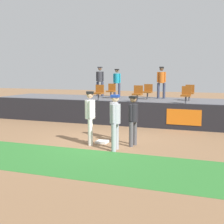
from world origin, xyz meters
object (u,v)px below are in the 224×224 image
object	(u,v)px
seat_back_center	(148,91)
player_coach_visitor	(115,118)
player_fielder_home	(90,114)
seat_front_right	(186,94)
spectator_hooded	(100,79)
spectator_casual	(117,81)
first_base	(102,142)
seat_back_right	(190,92)
seat_front_left	(99,92)
seat_front_center	(138,93)
player_runner_visitor	(114,114)
seat_back_left	(111,90)
player_umpire	(133,117)
spectator_capped	(161,80)

from	to	relation	value
seat_back_center	player_coach_visitor	bearing A→B (deg)	-83.20
player_fielder_home	seat_front_right	distance (m)	6.06
spectator_hooded	spectator_casual	distance (m)	1.17
first_base	seat_front_right	xyz separation A→B (m)	(2.23, 5.13, 1.44)
first_base	player_fielder_home	size ratio (longest dim) A/B	0.21
seat_back_right	seat_front_left	world-z (taller)	same
player_coach_visitor	spectator_hooded	bearing A→B (deg)	-158.70
seat_front_center	seat_front_left	size ratio (longest dim) A/B	1.00
seat_front_right	spectator_hooded	bearing A→B (deg)	152.57
player_fielder_home	player_runner_visitor	distance (m)	1.21
seat_back_right	seat_back_left	bearing A→B (deg)	-180.00
seat_back_center	seat_front_left	distance (m)	2.84
seat_front_center	seat_back_center	world-z (taller)	same
player_umpire	seat_back_center	distance (m)	7.10
seat_back_left	seat_back_right	bearing A→B (deg)	0.00
seat_back_right	seat_front_left	size ratio (longest dim) A/B	1.00
first_base	spectator_casual	world-z (taller)	spectator_casual
first_base	spectator_hooded	distance (m)	9.06
seat_back_right	seat_back_left	xyz separation A→B (m)	(-4.45, -0.00, -0.00)
first_base	seat_front_left	size ratio (longest dim) A/B	0.48
seat_front_center	spectator_capped	bearing A→B (deg)	75.78
player_fielder_home	seat_front_left	distance (m)	5.87
seat_back_center	spectator_hooded	distance (m)	3.63
player_umpire	spectator_hooded	world-z (taller)	spectator_hooded
player_umpire	seat_front_center	xyz separation A→B (m)	(-1.34, 5.17, 0.48)
player_umpire	seat_front_center	size ratio (longest dim) A/B	2.05
player_runner_visitor	seat_back_left	size ratio (longest dim) A/B	2.00
player_fielder_home	seat_back_left	bearing A→B (deg)	168.07
seat_back_left	player_runner_visitor	bearing A→B (deg)	-68.23
player_fielder_home	seat_front_right	world-z (taller)	player_fielder_home
player_runner_visitor	seat_front_left	xyz separation A→B (m)	(-2.49, 4.39, 0.51)
seat_back_left	spectator_hooded	xyz separation A→B (m)	(-1.20, 1.17, 0.59)
player_fielder_home	spectator_capped	xyz separation A→B (m)	(0.76, 8.07, 0.98)
seat_front_left	player_coach_visitor	bearing A→B (deg)	-62.49
player_coach_visitor	seat_front_center	world-z (taller)	seat_front_center
seat_front_center	seat_front_left	world-z (taller)	same
player_fielder_home	spectator_capped	bearing A→B (deg)	147.32
seat_front_left	spectator_capped	distance (m)	3.83
player_fielder_home	player_coach_visitor	world-z (taller)	player_fielder_home
player_fielder_home	spectator_casual	distance (m)	8.67
player_coach_visitor	seat_back_left	bearing A→B (deg)	-162.65
spectator_hooded	player_runner_visitor	bearing A→B (deg)	116.01
seat_back_left	spectator_casual	size ratio (longest dim) A/B	0.50
player_runner_visitor	seat_front_right	bearing A→B (deg)	148.07
seat_back_left	spectator_hooded	world-z (taller)	spectator_hooded
seat_back_right	player_coach_visitor	bearing A→B (deg)	-99.80
player_runner_visitor	seat_front_right	world-z (taller)	seat_front_right
seat_back_center	player_fielder_home	bearing A→B (deg)	-91.38
first_base	seat_back_right	size ratio (longest dim) A/B	0.48
seat_back_left	seat_back_center	distance (m)	2.18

